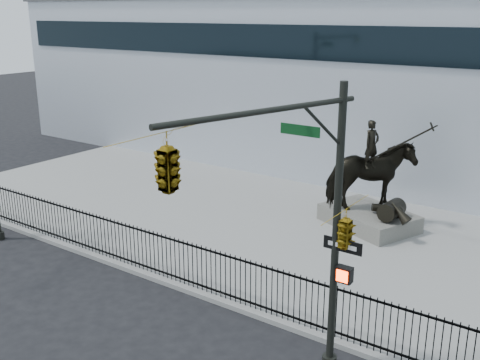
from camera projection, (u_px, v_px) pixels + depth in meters
The scene contains 7 objects.
ground at pixel (124, 291), 17.56m from camera, with size 120.00×120.00×0.00m, color black.
plaza at pixel (250, 223), 23.01m from camera, with size 30.00×12.00×0.15m, color gray.
building at pixel (378, 83), 31.91m from camera, with size 44.00×14.00×9.00m, color silver.
picket_fence at pixel (151, 251), 18.27m from camera, with size 22.10×0.10×1.50m.
statue_plinth at pixel (369, 218), 22.40m from camera, with size 3.50×2.41×0.66m, color #55534D.
equestrian_statue at pixel (373, 178), 21.85m from camera, with size 4.18×3.46×3.80m.
traffic_signal_right at pixel (265, 200), 11.02m from camera, with size 2.17×6.86×7.00m.
Camera 1 is at (12.07, -10.82, 8.42)m, focal length 42.00 mm.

